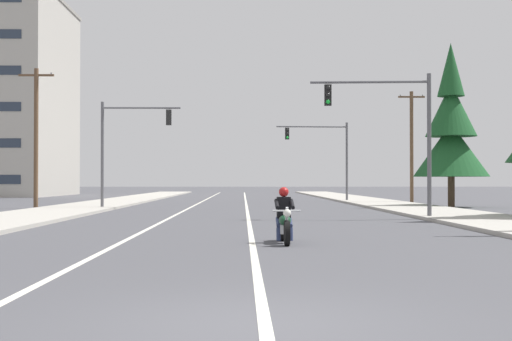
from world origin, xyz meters
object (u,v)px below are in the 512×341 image
at_px(traffic_signal_near_left, 125,138).
at_px(conifer_tree_right_verge_far, 451,132).
at_px(motorcycle_with_rider, 284,221).
at_px(traffic_signal_mid_right, 326,149).
at_px(utility_pole_right_far, 412,145).
at_px(traffic_signal_near_right, 394,123).
at_px(utility_pole_left_near, 36,135).

relative_size(traffic_signal_near_left, conifer_tree_right_verge_far, 0.61).
bearing_deg(motorcycle_with_rider, traffic_signal_mid_right, 81.83).
relative_size(traffic_signal_mid_right, conifer_tree_right_verge_far, 0.61).
bearing_deg(utility_pole_right_far, traffic_signal_mid_right, 145.79).
bearing_deg(traffic_signal_near_right, traffic_signal_mid_right, 89.88).
relative_size(traffic_signal_near_left, utility_pole_right_far, 0.76).
height_order(traffic_signal_mid_right, conifer_tree_right_verge_far, conifer_tree_right_verge_far).
xyz_separation_m(utility_pole_left_near, utility_pole_right_far, (24.50, 9.56, -0.08)).
bearing_deg(traffic_signal_near_left, motorcycle_with_rider, -71.30).
bearing_deg(traffic_signal_near_right, utility_pole_right_far, 75.09).
height_order(traffic_signal_mid_right, utility_pole_right_far, utility_pole_right_far).
height_order(traffic_signal_near_left, utility_pole_right_far, utility_pole_right_far).
bearing_deg(traffic_signal_mid_right, utility_pole_right_far, -34.21).
relative_size(utility_pole_right_far, conifer_tree_right_verge_far, 0.80).
height_order(motorcycle_with_rider, utility_pole_left_near, utility_pole_left_near).
relative_size(traffic_signal_near_left, utility_pole_left_near, 0.75).
xyz_separation_m(traffic_signal_near_right, utility_pole_left_near, (-18.67, 12.35, 0.22)).
height_order(utility_pole_left_near, utility_pole_right_far, utility_pole_left_near).
xyz_separation_m(motorcycle_with_rider, traffic_signal_near_left, (-7.89, 23.32, 3.49)).
bearing_deg(traffic_signal_near_left, utility_pole_left_near, 169.26).
bearing_deg(traffic_signal_mid_right, utility_pole_left_near, -144.22).
distance_m(traffic_signal_mid_right, conifer_tree_right_verge_far, 13.51).
height_order(traffic_signal_near_left, utility_pole_left_near, utility_pole_left_near).
height_order(motorcycle_with_rider, traffic_signal_near_right, traffic_signal_near_right).
bearing_deg(traffic_signal_near_right, utility_pole_left_near, 146.51).
xyz_separation_m(motorcycle_with_rider, traffic_signal_near_right, (5.38, 11.99, 3.53)).
height_order(utility_pole_right_far, conifer_tree_right_verge_far, conifer_tree_right_verge_far).
height_order(motorcycle_with_rider, traffic_signal_near_left, traffic_signal_near_left).
bearing_deg(conifer_tree_right_verge_far, traffic_signal_near_right, -114.77).
relative_size(traffic_signal_near_right, traffic_signal_near_left, 1.00).
bearing_deg(conifer_tree_right_verge_far, motorcycle_with_rider, -114.49).
distance_m(traffic_signal_mid_right, utility_pole_left_near, 23.08).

